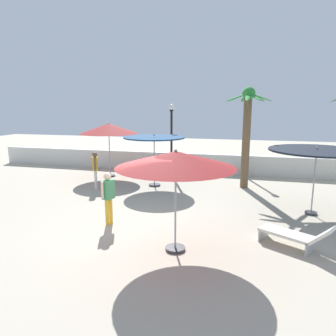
# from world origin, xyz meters

# --- Properties ---
(ground_plane) EXTENTS (56.00, 56.00, 0.00)m
(ground_plane) POSITION_xyz_m (0.00, 0.00, 0.00)
(ground_plane) COLOR #B2A893
(boundary_wall) EXTENTS (25.20, 0.30, 1.07)m
(boundary_wall) POSITION_xyz_m (0.00, 9.30, 0.54)
(boundary_wall) COLOR silver
(boundary_wall) RESTS_ON ground_plane
(patio_umbrella_0) EXTENTS (3.08, 3.08, 2.89)m
(patio_umbrella_0) POSITION_xyz_m (-4.21, 7.03, 2.57)
(patio_umbrella_0) COLOR #333338
(patio_umbrella_0) RESTS_ON ground_plane
(patio_umbrella_1) EXTENTS (2.85, 2.85, 2.47)m
(patio_umbrella_1) POSITION_xyz_m (-1.29, 5.69, 2.20)
(patio_umbrella_1) COLOR #333338
(patio_umbrella_1) RESTS_ON ground_plane
(patio_umbrella_2) EXTENTS (3.06, 3.06, 2.69)m
(patio_umbrella_2) POSITION_xyz_m (1.20, -0.66, 2.42)
(patio_umbrella_2) COLOR #333338
(patio_umbrella_2) RESTS_ON ground_plane
(patio_umbrella_3) EXTENTS (3.16, 3.16, 2.40)m
(patio_umbrella_3) POSITION_xyz_m (5.22, 3.25, 2.21)
(patio_umbrella_3) COLOR #333338
(patio_umbrella_3) RESTS_ON ground_plane
(palm_tree_1) EXTENTS (2.04, 2.03, 4.59)m
(palm_tree_1) POSITION_xyz_m (2.86, 6.43, 2.85)
(palm_tree_1) COLOR brown
(palm_tree_1) RESTS_ON ground_plane
(lamp_post_0) EXTENTS (0.31, 0.31, 3.83)m
(lamp_post_0) POSITION_xyz_m (-1.06, 8.11, 2.13)
(lamp_post_0) COLOR black
(lamp_post_0) RESTS_ON ground_plane
(lamp_post_1) EXTENTS (0.28, 0.28, 3.53)m
(lamp_post_1) POSITION_xyz_m (2.89, 8.64, 1.87)
(lamp_post_1) COLOR black
(lamp_post_1) RESTS_ON ground_plane
(lounge_chair_0) EXTENTS (1.90, 1.44, 0.84)m
(lounge_chair_0) POSITION_xyz_m (4.27, 0.22, 0.39)
(lounge_chair_0) COLOR #B7B7BC
(lounge_chair_0) RESTS_ON ground_plane
(guest_0) EXTENTS (0.37, 0.51, 1.72)m
(guest_0) POSITION_xyz_m (-3.71, 4.42, 1.05)
(guest_0) COLOR silver
(guest_0) RESTS_ON ground_plane
(guest_1) EXTENTS (0.35, 0.53, 1.70)m
(guest_1) POSITION_xyz_m (-1.27, 0.58, 1.03)
(guest_1) COLOR gold
(guest_1) RESTS_ON ground_plane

